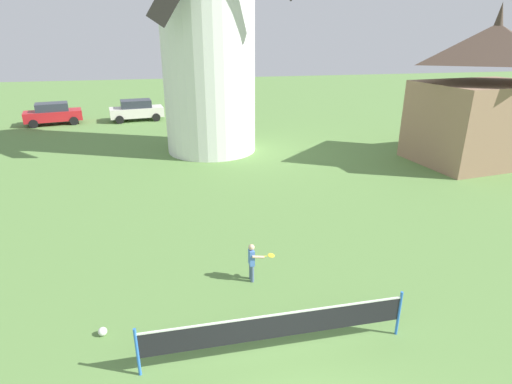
{
  "coord_description": "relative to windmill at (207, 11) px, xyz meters",
  "views": [
    {
      "loc": [
        -1.73,
        -4.05,
        6.2
      ],
      "look_at": [
        0.08,
        4.35,
        2.84
      ],
      "focal_mm": 28.42,
      "sensor_mm": 36.0,
      "label": 1
    }
  ],
  "objects": [
    {
      "name": "windmill",
      "position": [
        0.0,
        0.0,
        0.0
      ],
      "size": [
        8.22,
        5.65,
        14.67
      ],
      "color": "white",
      "rests_on": "ground_plane"
    },
    {
      "name": "tennis_net",
      "position": [
        -0.48,
        -16.14,
        -6.6
      ],
      "size": [
        5.54,
        0.06,
        1.1
      ],
      "color": "blue",
      "rests_on": "ground_plane"
    },
    {
      "name": "player_far",
      "position": [
        -0.41,
        -13.41,
        -6.67
      ],
      "size": [
        0.68,
        0.43,
        1.08
      ],
      "color": "slate",
      "rests_on": "ground_plane"
    },
    {
      "name": "stray_ball",
      "position": [
        -4.08,
        -14.82,
        -7.19
      ],
      "size": [
        0.19,
        0.19,
        0.19
      ],
      "primitive_type": "sphere",
      "color": "silver",
      "rests_on": "ground_plane"
    },
    {
      "name": "parked_car_red",
      "position": [
        -10.57,
        9.57,
        -6.48
      ],
      "size": [
        4.15,
        2.52,
        1.56
      ],
      "color": "red",
      "rests_on": "ground_plane"
    },
    {
      "name": "parked_car_cream",
      "position": [
        -4.68,
        9.8,
        -6.47
      ],
      "size": [
        4.12,
        2.33,
        1.56
      ],
      "color": "silver",
      "rests_on": "ground_plane"
    },
    {
      "name": "chapel",
      "position": [
        13.07,
        -4.98,
        -4.0
      ],
      "size": [
        6.79,
        5.32,
        7.6
      ],
      "color": "#937056",
      "rests_on": "ground_plane"
    }
  ]
}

